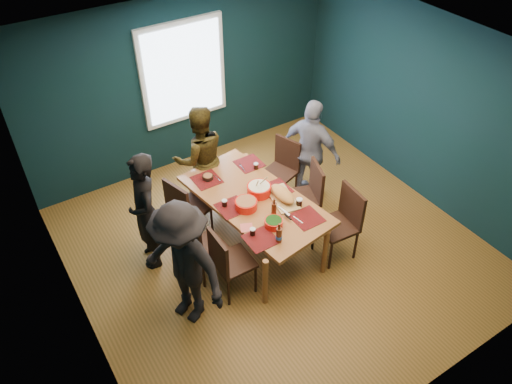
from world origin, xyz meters
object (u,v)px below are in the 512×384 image
at_px(chair_right_near, 343,218).
at_px(person_far_left, 146,212).
at_px(chair_left_far, 184,206).
at_px(bowl_dumpling, 259,189).
at_px(chair_left_near, 227,259).
at_px(bowl_salad, 246,204).
at_px(chair_right_mid, 308,192).
at_px(cutting_board, 283,195).
at_px(bowl_herbs, 274,223).
at_px(person_back, 200,158).
at_px(dining_table, 254,202).
at_px(chair_left_mid, 200,244).
at_px(person_near_left, 183,265).
at_px(person_right, 311,151).
at_px(chair_right_far, 283,165).

bearing_deg(chair_right_near, person_far_left, 155.13).
distance_m(chair_left_far, bowl_dumpling, 1.01).
distance_m(chair_left_near, bowl_salad, 0.76).
relative_size(chair_right_mid, bowl_salad, 3.54).
bearing_deg(cutting_board, bowl_herbs, -126.20).
relative_size(chair_right_mid, bowl_dumpling, 3.19).
xyz_separation_m(chair_right_near, bowl_salad, (-1.04, 0.66, 0.24)).
relative_size(chair_left_near, person_back, 0.61).
height_order(dining_table, chair_right_mid, chair_right_mid).
relative_size(chair_left_mid, person_near_left, 0.56).
bearing_deg(chair_right_mid, person_far_left, -175.48).
relative_size(person_back, person_near_left, 0.95).
height_order(person_right, bowl_dumpling, person_right).
relative_size(dining_table, bowl_salad, 7.65).
xyz_separation_m(person_back, person_near_left, (-1.10, -1.70, 0.04)).
bearing_deg(chair_right_far, dining_table, -163.82).
height_order(chair_left_near, cutting_board, chair_left_near).
bearing_deg(person_near_left, bowl_dumpling, 90.92).
distance_m(person_far_left, cutting_board, 1.71).
relative_size(chair_right_near, bowl_herbs, 4.54).
relative_size(dining_table, chair_right_near, 2.12).
bearing_deg(person_far_left, chair_left_mid, 44.12).
relative_size(person_right, cutting_board, 2.31).
xyz_separation_m(dining_table, chair_left_near, (-0.74, -0.55, -0.13)).
bearing_deg(chair_right_far, person_near_left, -169.73).
bearing_deg(bowl_salad, person_far_left, 153.68).
bearing_deg(bowl_herbs, chair_right_mid, 27.55).
bearing_deg(bowl_dumpling, chair_left_near, -144.32).
bearing_deg(chair_left_far, bowl_salad, -65.55).
height_order(chair_left_near, person_near_left, person_near_left).
distance_m(chair_right_mid, person_far_left, 2.18).
bearing_deg(chair_left_far, person_near_left, -132.26).
bearing_deg(cutting_board, chair_right_near, -33.61).
relative_size(chair_left_near, chair_right_near, 0.96).
xyz_separation_m(chair_left_near, person_right, (1.96, 0.96, 0.23)).
xyz_separation_m(person_far_left, person_right, (2.51, -0.03, -0.02)).
xyz_separation_m(chair_right_far, cutting_board, (-0.60, -0.82, 0.28)).
distance_m(bowl_dumpling, bowl_herbs, 0.63).
height_order(chair_left_mid, chair_left_near, chair_left_near).
distance_m(chair_left_near, person_near_left, 0.62).
bearing_deg(person_near_left, cutting_board, 79.86).
xyz_separation_m(dining_table, bowl_dumpling, (0.10, 0.05, 0.14)).
bearing_deg(bowl_salad, cutting_board, -12.78).
distance_m(chair_left_near, chair_right_near, 1.60).
height_order(person_back, bowl_salad, person_back).
height_order(chair_left_near, chair_right_near, chair_right_near).
distance_m(person_back, bowl_dumpling, 1.11).
height_order(dining_table, person_back, person_back).
bearing_deg(dining_table, chair_right_mid, -14.46).
bearing_deg(bowl_dumpling, person_right, 17.97).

